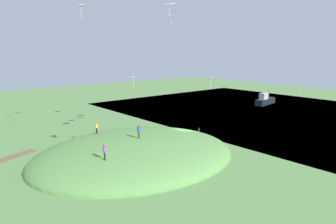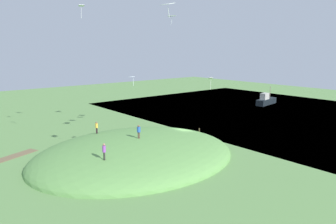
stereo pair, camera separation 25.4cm
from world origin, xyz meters
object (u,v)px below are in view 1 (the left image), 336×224
Objects in this scene: boat_on_lake at (265,100)px; person_near_shore at (96,126)px; person_with_child at (105,150)px; kite_10 at (172,16)px; person_on_hilltop at (139,130)px; kite_2 at (168,4)px; kite_9 at (132,77)px; mooring_post at (199,132)px; kite_1 at (81,7)px; kite_0 at (210,79)px.

boat_on_lake is 48.79m from person_near_shore.
kite_10 reaches higher than person_with_child.
person_on_hilltop reaches higher than person_near_shore.
kite_10 is (-10.40, -11.67, 0.47)m from kite_2.
mooring_post is at bearing -167.57° from kite_9.
mooring_post is at bearing 7.40° from boat_on_lake.
person_near_shore is (-4.52, -10.41, -0.14)m from person_with_child.
kite_10 reaches higher than mooring_post.
kite_10 is (-12.58, 1.68, -0.42)m from kite_1.
kite_10 is at bearing 110.15° from person_with_child.
person_on_hilltop is 1.18× the size of kite_10.
person_near_shore is 18.45m from kite_10.
kite_1 reaches higher than kite_9.
kite_0 reaches higher than person_near_shore.
kite_9 is at bearing 21.75° from kite_10.
person_on_hilltop is 16.40m from kite_2.
kite_9 reaches higher than boat_on_lake.
mooring_post is at bearing 175.11° from kite_10.
person_with_child is at bearing -51.44° from kite_2.
kite_0 reaches higher than person_on_hilltop.
person_on_hilltop is 6.73m from kite_9.
kite_0 is 19.18m from kite_1.
kite_2 reaches higher than mooring_post.
kite_9 reaches higher than person_on_hilltop.
person_on_hilltop is at bearing -159.38° from kite_9.
kite_9 is at bearing -43.89° from person_near_shore.
boat_on_lake reaches higher than mooring_post.
person_on_hilltop is at bearing -35.26° from person_near_shore.
kite_10 is at bearing 17.61° from person_near_shore.
person_with_child is 1.66× the size of kite_9.
mooring_post is (-15.47, 4.50, -2.47)m from person_near_shore.
boat_on_lake is at bearing -163.50° from mooring_post.
kite_2 is at bearing 81.49° from kite_9.
kite_2 is at bearing 136.22° from person_on_hilltop.
person_with_child is 17.30m from kite_1.
kite_1 is 1.05× the size of kite_10.
person_on_hilltop is at bearing 21.90° from kite_10.
mooring_post is (-14.57, -3.21, -9.63)m from kite_9.
kite_9 is 0.97× the size of mooring_post.
person_on_hilltop is 1.04× the size of person_near_shore.
kite_10 is at bearing -96.63° from person_on_hilltop.
person_on_hilltop is 1.02× the size of kite_0.
kite_1 is (50.95, 7.63, 17.36)m from boat_on_lake.
kite_2 is 15.64m from kite_10.
person_near_shore is 15.70m from kite_1.
mooring_post is at bearing 103.09° from person_with_child.
person_on_hilltop reaches higher than mooring_post.
person_near_shore is at bearing -33.66° from kite_0.
person_near_shore is 16.30m from mooring_post.
boat_on_lake is 50.16m from kite_9.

